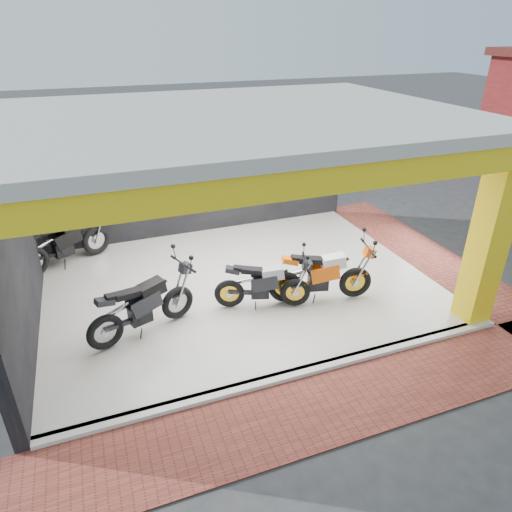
# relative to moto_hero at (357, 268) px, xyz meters

# --- Properties ---
(ground) EXTENTS (80.00, 80.00, 0.00)m
(ground) POSITION_rel_moto_hero_xyz_m (-2.00, -0.61, -0.78)
(ground) COLOR #2D2D30
(ground) RESTS_ON ground
(showroom_floor) EXTENTS (8.00, 6.00, 0.10)m
(showroom_floor) POSITION_rel_moto_hero_xyz_m (-2.00, 1.39, -0.73)
(showroom_floor) COLOR white
(showroom_floor) RESTS_ON ground
(showroom_ceiling) EXTENTS (8.40, 6.40, 0.20)m
(showroom_ceiling) POSITION_rel_moto_hero_xyz_m (-2.00, 1.39, 2.82)
(showroom_ceiling) COLOR beige
(showroom_ceiling) RESTS_ON corner_column
(back_wall) EXTENTS (8.20, 0.20, 3.50)m
(back_wall) POSITION_rel_moto_hero_xyz_m (-2.00, 4.49, 0.97)
(back_wall) COLOR black
(back_wall) RESTS_ON ground
(left_wall) EXTENTS (0.20, 6.20, 3.50)m
(left_wall) POSITION_rel_moto_hero_xyz_m (-6.10, 1.39, 0.97)
(left_wall) COLOR black
(left_wall) RESTS_ON ground
(corner_column) EXTENTS (0.50, 0.50, 3.50)m
(corner_column) POSITION_rel_moto_hero_xyz_m (1.75, -1.36, 0.97)
(corner_column) COLOR yellow
(corner_column) RESTS_ON ground
(header_beam_front) EXTENTS (8.40, 0.30, 0.40)m
(header_beam_front) POSITION_rel_moto_hero_xyz_m (-2.00, -1.61, 2.52)
(header_beam_front) COLOR yellow
(header_beam_front) RESTS_ON corner_column
(header_beam_right) EXTENTS (0.30, 6.40, 0.40)m
(header_beam_right) POSITION_rel_moto_hero_xyz_m (2.00, 1.39, 2.52)
(header_beam_right) COLOR yellow
(header_beam_right) RESTS_ON corner_column
(floor_kerb) EXTENTS (8.00, 0.20, 0.10)m
(floor_kerb) POSITION_rel_moto_hero_xyz_m (-2.00, -1.63, -0.73)
(floor_kerb) COLOR white
(floor_kerb) RESTS_ON ground
(paver_front) EXTENTS (9.00, 1.40, 0.03)m
(paver_front) POSITION_rel_moto_hero_xyz_m (-2.00, -2.41, -0.76)
(paver_front) COLOR brown
(paver_front) RESTS_ON ground
(paver_right) EXTENTS (1.40, 7.00, 0.03)m
(paver_right) POSITION_rel_moto_hero_xyz_m (2.80, 1.39, -0.76)
(paver_right) COLOR brown
(paver_right) RESTS_ON ground
(moto_hero) EXTENTS (2.35, 1.32, 1.36)m
(moto_hero) POSITION_rel_moto_hero_xyz_m (0.00, 0.00, 0.00)
(moto_hero) COLOR #FF5C0A
(moto_hero) RESTS_ON showroom_floor
(moto_row_a) EXTENTS (2.12, 1.34, 1.21)m
(moto_row_a) POSITION_rel_moto_hero_xyz_m (-1.27, 0.12, -0.07)
(moto_row_a) COLOR black
(moto_row_a) RESTS_ON showroom_floor
(moto_row_b) EXTENTS (2.34, 1.50, 1.34)m
(moto_row_b) POSITION_rel_moto_hero_xyz_m (-3.51, 0.53, -0.01)
(moto_row_b) COLOR black
(moto_row_b) RESTS_ON showroom_floor
(moto_row_d) EXTENTS (2.50, 1.86, 1.44)m
(moto_row_d) POSITION_rel_moto_hero_xyz_m (-4.78, 3.89, 0.04)
(moto_row_d) COLOR black
(moto_row_d) RESTS_ON showroom_floor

